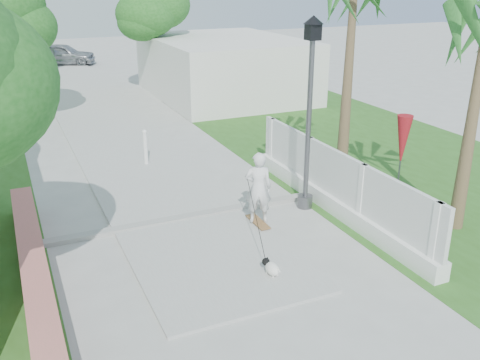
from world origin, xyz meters
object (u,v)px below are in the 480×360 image
street_lamp (309,108)px  parked_car (62,54)px  bollard (145,146)px  skateboarder (257,208)px  patio_umbrella (403,142)px  dog (271,268)px

street_lamp → parked_car: size_ratio=1.15×
bollard → skateboarder: 5.65m
street_lamp → bollard: 5.56m
bollard → patio_umbrella: size_ratio=0.47×
parked_car → skateboarder: bearing=-157.6°
skateboarder → dog: size_ratio=4.75×
street_lamp → patio_umbrella: 2.27m
bollard → dog: 7.02m
skateboarder → parked_car: 25.81m
skateboarder → street_lamp: bearing=-126.1°
street_lamp → skateboarder: (-1.80, -1.08, -1.67)m
skateboarder → patio_umbrella: bearing=-155.8°
dog → street_lamp: bearing=33.8°
street_lamp → skateboarder: bearing=-149.1°
street_lamp → patio_umbrella: size_ratio=1.93×
parked_car → bollard: bearing=-159.6°
street_lamp → bollard: size_ratio=4.07×
bollard → parked_car: parked_car is taller
bollard → dog: bollard is taller
dog → parked_car: size_ratio=0.13×
dog → parked_car: parked_car is taller
dog → bollard: bearing=79.4°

